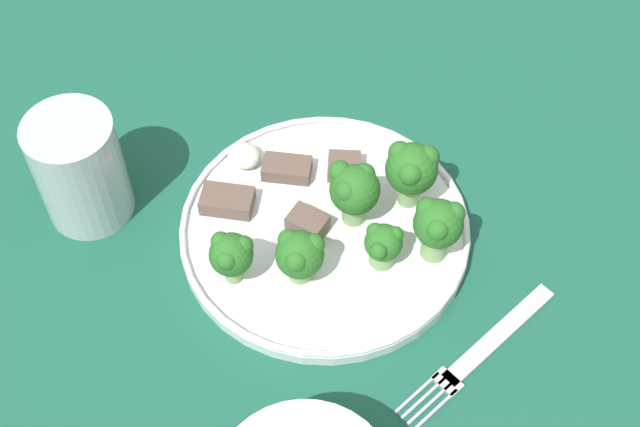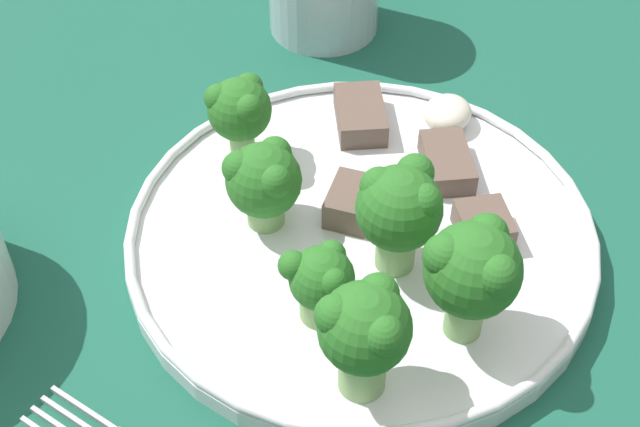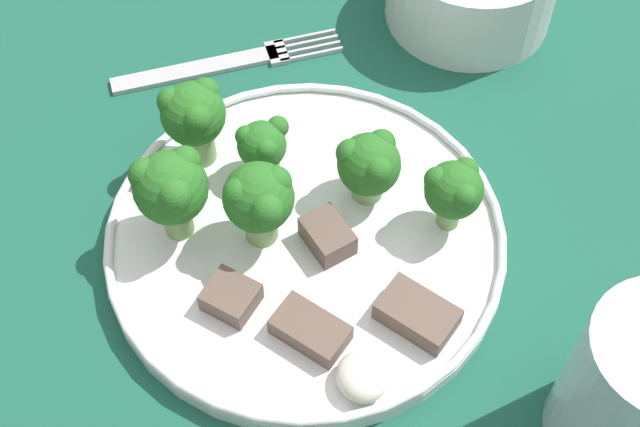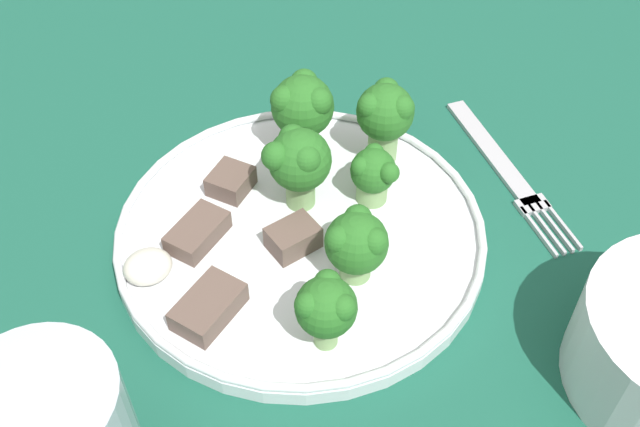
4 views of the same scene
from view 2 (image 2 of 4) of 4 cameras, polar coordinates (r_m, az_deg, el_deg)
The scene contains 13 objects.
table at distance 0.56m, azimuth 1.26°, elevation -7.99°, with size 1.37×1.20×0.74m.
dinner_plate at distance 0.50m, azimuth 2.62°, elevation -1.42°, with size 0.26×0.26×0.02m.
broccoli_floret_near_rim_left at distance 0.40m, azimuth 2.86°, elevation -7.49°, with size 0.04×0.04×0.07m.
broccoli_floret_center_left at distance 0.48m, azimuth -3.63°, elevation 2.16°, with size 0.04×0.04×0.05m.
broccoli_floret_back_left at distance 0.46m, azimuth 5.30°, elevation 0.58°, with size 0.05×0.05×0.06m.
broccoli_floret_front_left at distance 0.44m, azimuth 0.11°, elevation -4.31°, with size 0.03×0.03×0.04m.
broccoli_floret_center_back at distance 0.52m, azimuth -5.18°, elevation 6.66°, with size 0.04×0.04×0.05m.
broccoli_floret_mid_cluster at distance 0.43m, azimuth 9.75°, elevation -3.60°, with size 0.05×0.05×0.07m.
meat_slice_front_slice at distance 0.50m, azimuth 2.03°, elevation 0.74°, with size 0.04×0.03×0.02m.
meat_slice_middle_slice at distance 0.56m, azimuth 2.60°, elevation 6.33°, with size 0.06×0.05×0.02m.
meat_slice_rear_slice at distance 0.53m, azimuth 8.13°, elevation 3.27°, with size 0.05×0.05×0.01m.
meat_slice_edge_slice at distance 0.50m, azimuth 10.42°, elevation -0.74°, with size 0.04×0.04×0.02m.
sauce_dollop at distance 0.57m, azimuth 8.15°, elevation 6.37°, with size 0.03×0.03×0.02m.
Camera 2 is at (-0.30, -0.15, 1.12)m, focal length 50.00 mm.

